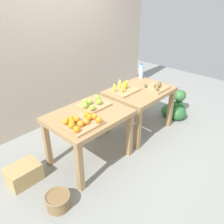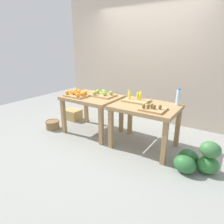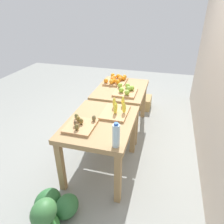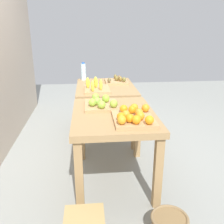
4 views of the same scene
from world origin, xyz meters
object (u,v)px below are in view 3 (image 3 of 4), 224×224
object	(u,v)px
orange_bin	(116,80)
cardboard_produce_box	(144,102)
banana_crate	(116,111)
watermelon_pile	(52,211)
wicker_basket	(113,101)
apple_bin	(126,91)
water_bottle	(116,135)
display_table_left	(121,94)
display_table_right	(101,129)
kiwi_bin	(81,125)

from	to	relation	value
orange_bin	cardboard_produce_box	xyz separation A→B (m)	(-0.63, 0.45, -0.67)
banana_crate	watermelon_pile	xyz separation A→B (m)	(1.14, -0.37, -0.62)
wicker_basket	watermelon_pile	bearing A→B (deg)	2.33
apple_bin	banana_crate	bearing A→B (deg)	1.76
water_bottle	cardboard_produce_box	world-z (taller)	water_bottle
apple_bin	water_bottle	size ratio (longest dim) A/B	1.48
display_table_left	banana_crate	xyz separation A→B (m)	(0.88, 0.13, 0.15)
display_table_right	orange_bin	distance (m)	1.37
wicker_basket	cardboard_produce_box	bearing A→B (deg)	95.36
kiwi_bin	watermelon_pile	xyz separation A→B (m)	(0.71, -0.06, -0.61)
apple_bin	wicker_basket	bearing A→B (deg)	-155.01
orange_bin	cardboard_produce_box	distance (m)	1.03
display_table_right	orange_bin	size ratio (longest dim) A/B	2.33
display_table_left	orange_bin	xyz separation A→B (m)	(-0.23, -0.15, 0.15)
display_table_left	wicker_basket	size ratio (longest dim) A/B	3.54
kiwi_bin	cardboard_produce_box	xyz separation A→B (m)	(-2.17, 0.48, -0.66)
orange_bin	banana_crate	distance (m)	1.15
display_table_right	banana_crate	distance (m)	0.31
banana_crate	kiwi_bin	size ratio (longest dim) A/B	1.22
water_bottle	apple_bin	bearing A→B (deg)	-171.93
apple_bin	cardboard_produce_box	world-z (taller)	apple_bin
apple_bin	watermelon_pile	xyz separation A→B (m)	(1.83, -0.35, -0.62)
display_table_left	water_bottle	bearing A→B (deg)	11.19
watermelon_pile	wicker_basket	xyz separation A→B (m)	(-2.82, -0.11, -0.07)
display_table_right	watermelon_pile	size ratio (longest dim) A/B	1.62
kiwi_bin	water_bottle	size ratio (longest dim) A/B	1.33
display_table_left	kiwi_bin	distance (m)	1.32
display_table_left	wicker_basket	xyz separation A→B (m)	(-0.81, -0.35, -0.54)
display_table_left	watermelon_pile	world-z (taller)	display_table_left
banana_crate	cardboard_produce_box	size ratio (longest dim) A/B	1.10
display_table_left	cardboard_produce_box	xyz separation A→B (m)	(-0.87, 0.30, -0.52)
display_table_right	water_bottle	size ratio (longest dim) A/B	3.86
apple_bin	kiwi_bin	distance (m)	1.16
watermelon_pile	wicker_basket	size ratio (longest dim) A/B	2.19
banana_crate	wicker_basket	bearing A→B (deg)	-163.94
orange_bin	watermelon_pile	size ratio (longest dim) A/B	0.69
apple_bin	kiwi_bin	xyz separation A→B (m)	(1.12, -0.29, -0.01)
kiwi_bin	water_bottle	xyz separation A→B (m)	(0.24, 0.48, 0.10)
apple_bin	water_bottle	xyz separation A→B (m)	(1.36, 0.19, 0.09)
orange_bin	water_bottle	size ratio (longest dim) A/B	1.65
wicker_basket	banana_crate	bearing A→B (deg)	16.06
banana_crate	wicker_basket	distance (m)	1.88
banana_crate	cardboard_produce_box	distance (m)	1.87
display_table_right	watermelon_pile	bearing A→B (deg)	-14.67
cardboard_produce_box	wicker_basket	bearing A→B (deg)	-84.64
water_bottle	orange_bin	bearing A→B (deg)	-165.60
water_bottle	display_table_left	bearing A→B (deg)	-168.81
display_table_left	wicker_basket	world-z (taller)	display_table_left
watermelon_pile	display_table_left	bearing A→B (deg)	173.36
display_table_right	apple_bin	world-z (taller)	apple_bin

